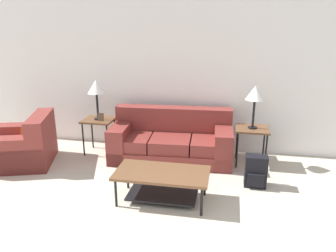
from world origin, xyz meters
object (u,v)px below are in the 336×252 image
armchair (24,146)px  coffee_table (162,179)px  couch (172,142)px  table_lamp_right (255,94)px  table_lamp_left (96,88)px  side_table_right (252,132)px  backpack (256,172)px  side_table_left (99,123)px

armchair → coffee_table: armchair is taller
couch → coffee_table: couch is taller
armchair → table_lamp_right: table_lamp_right is taller
armchair → table_lamp_left: table_lamp_left is taller
couch → armchair: 2.39m
couch → side_table_right: bearing=0.7°
armchair → backpack: 3.62m
couch → table_lamp_left: (-1.28, 0.02, 0.86)m
side_table_left → table_lamp_left: table_lamp_left is taller
side_table_right → table_lamp_right: size_ratio=0.90×
side_table_left → table_lamp_right: size_ratio=0.90×
table_lamp_left → backpack: 2.87m
side_table_right → table_lamp_left: table_lamp_left is taller
coffee_table → table_lamp_right: 2.01m
couch → side_table_right: 1.31m
table_lamp_left → table_lamp_right: 2.57m
coffee_table → table_lamp_left: 2.15m
armchair → side_table_left: size_ratio=1.94×
coffee_table → side_table_left: size_ratio=1.94×
side_table_right → side_table_left: bearing=180.0°
side_table_left → backpack: 2.73m
coffee_table → table_lamp_right: table_lamp_right is taller
coffee_table → side_table_left: side_table_left is taller
coffee_table → backpack: (1.20, 0.64, -0.08)m
couch → coffee_table: 1.38m
table_lamp_left → side_table_left: bearing=-63.4°
couch → table_lamp_right: (1.29, 0.02, 0.86)m
table_lamp_left → table_lamp_right: bearing=0.0°
table_lamp_left → couch: bearing=-0.7°
table_lamp_left → coffee_table: bearing=-44.8°
coffee_table → side_table_left: 1.99m
coffee_table → table_lamp_right: size_ratio=1.75×
couch → side_table_right: size_ratio=3.32×
coffee_table → side_table_right: (1.16, 1.39, 0.23)m
armchair → table_lamp_left: 1.49m
couch → side_table_left: size_ratio=3.32×
couch → backpack: bearing=-29.3°
armchair → side_table_right: (3.58, 0.66, 0.25)m
armchair → side_table_right: armchair is taller
armchair → table_lamp_left: bearing=33.1°
side_table_right → table_lamp_right: (-0.00, 0.00, 0.62)m
backpack → armchair: bearing=178.5°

